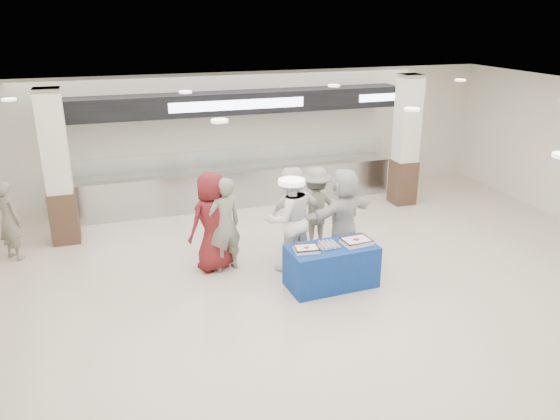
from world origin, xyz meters
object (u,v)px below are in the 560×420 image
object	(u,v)px
sheet_cake_right	(356,241)
chef_short	(297,218)
sheet_cake_left	(306,249)
soldier_a	(225,225)
civilian_white	(343,216)
soldier_bg	(9,220)
display_table	(331,266)
chef_tall	(289,219)
soldier_b	(315,209)
cupcake_tray	(329,245)
civilian_maroon	(212,222)

from	to	relation	value
sheet_cake_right	chef_short	world-z (taller)	chef_short
sheet_cake_left	soldier_a	size ratio (longest dim) A/B	0.25
civilian_white	soldier_bg	world-z (taller)	civilian_white
display_table	sheet_cake_left	bearing A→B (deg)	-178.38
sheet_cake_right	soldier_a	size ratio (longest dim) A/B	0.29
chef_tall	soldier_b	bearing A→B (deg)	-146.99
cupcake_tray	display_table	bearing A→B (deg)	-21.98
cupcake_tray	civilian_maroon	size ratio (longest dim) A/B	0.20
sheet_cake_left	chef_short	bearing A→B (deg)	77.94
display_table	soldier_b	xyz separation A→B (m)	(0.32, 1.60, 0.48)
civilian_white	cupcake_tray	bearing A→B (deg)	32.35
cupcake_tray	chef_tall	world-z (taller)	chef_tall
cupcake_tray	soldier_bg	distance (m)	6.17
display_table	civilian_maroon	xyz separation A→B (m)	(-1.82, 1.32, 0.57)
chef_short	civilian_maroon	bearing A→B (deg)	-0.55
display_table	soldier_bg	distance (m)	6.25
soldier_b	civilian_white	distance (m)	0.76
sheet_cake_left	soldier_a	world-z (taller)	soldier_a
civilian_white	soldier_bg	distance (m)	6.43
civilian_maroon	chef_tall	xyz separation A→B (m)	(1.34, -0.44, 0.05)
soldier_a	cupcake_tray	bearing A→B (deg)	126.37
sheet_cake_right	soldier_bg	size ratio (longest dim) A/B	0.32
display_table	sheet_cake_left	xyz separation A→B (m)	(-0.49, -0.04, 0.42)
civilian_maroon	soldier_b	world-z (taller)	civilian_maroon
sheet_cake_left	sheet_cake_right	distance (m)	0.94
sheet_cake_left	sheet_cake_right	bearing A→B (deg)	1.62
cupcake_tray	civilian_white	bearing A→B (deg)	52.75
sheet_cake_left	chef_tall	xyz separation A→B (m)	(0.01, 0.93, 0.20)
chef_tall	sheet_cake_left	bearing A→B (deg)	81.16
cupcake_tray	civilian_white	world-z (taller)	civilian_white
display_table	soldier_bg	size ratio (longest dim) A/B	0.96
display_table	soldier_b	bearing A→B (deg)	75.37
display_table	soldier_a	distance (m)	2.09
soldier_b	soldier_bg	xyz separation A→B (m)	(-5.79, 1.39, -0.06)
cupcake_tray	civilian_maroon	distance (m)	2.20
cupcake_tray	chef_tall	distance (m)	0.99
sheet_cake_left	civilian_white	xyz separation A→B (m)	(1.11, 0.94, 0.13)
civilian_maroon	soldier_bg	world-z (taller)	civilian_maroon
display_table	civilian_maroon	size ratio (longest dim) A/B	0.82
sheet_cake_right	soldier_b	xyz separation A→B (m)	(-0.13, 1.62, 0.06)
display_table	sheet_cake_left	world-z (taller)	sheet_cake_left
sheet_cake_right	cupcake_tray	xyz separation A→B (m)	(-0.51, 0.04, -0.02)
cupcake_tray	chef_short	bearing A→B (deg)	99.10
civilian_maroon	chef_tall	world-z (taller)	chef_tall
sheet_cake_right	cupcake_tray	size ratio (longest dim) A/B	1.35
chef_short	soldier_bg	bearing A→B (deg)	-13.81
soldier_bg	civilian_white	bearing A→B (deg)	-152.60
cupcake_tray	soldier_bg	world-z (taller)	soldier_bg
sheet_cake_right	cupcake_tray	distance (m)	0.51
chef_short	soldier_b	xyz separation A→B (m)	(0.56, 0.45, -0.04)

